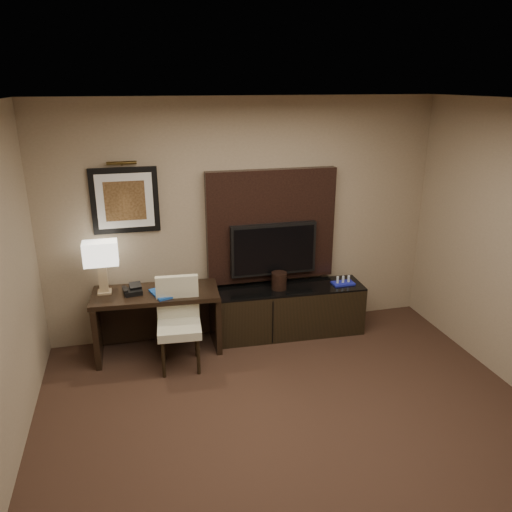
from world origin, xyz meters
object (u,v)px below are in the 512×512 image
object	(u,v)px
desk_chair	(179,327)
ice_bucket	(279,281)
minibar_tray	(343,280)
desk_phone	(133,290)
table_lamp	(102,266)
credenza	(290,310)
tv	(273,249)
desk	(158,322)

from	to	relation	value
desk_chair	ice_bucket	bearing A→B (deg)	24.52
minibar_tray	ice_bucket	bearing A→B (deg)	176.24
desk_chair	desk_phone	bearing A→B (deg)	142.70
desk_chair	table_lamp	world-z (taller)	table_lamp
credenza	table_lamp	world-z (taller)	table_lamp
tv	desk	bearing A→B (deg)	-172.08
desk	ice_bucket	world-z (taller)	ice_bucket
tv	table_lamp	size ratio (longest dim) A/B	1.67
tv	desk_phone	world-z (taller)	tv
table_lamp	desk_phone	xyz separation A→B (m)	(0.29, -0.11, -0.25)
desk	minibar_tray	bearing A→B (deg)	3.89
desk	desk_phone	world-z (taller)	desk_phone
tv	minibar_tray	bearing A→B (deg)	-13.52
table_lamp	ice_bucket	world-z (taller)	table_lamp
desk_phone	desk_chair	bearing A→B (deg)	-50.17
desk_phone	ice_bucket	size ratio (longest dim) A/B	0.92
desk	tv	xyz separation A→B (m)	(1.37, 0.19, 0.66)
credenza	ice_bucket	size ratio (longest dim) A/B	8.57
credenza	table_lamp	bearing A→B (deg)	-179.12
desk	desk_chair	distance (m)	0.45
tv	ice_bucket	bearing A→B (deg)	-78.00
desk_chair	table_lamp	size ratio (longest dim) A/B	1.53
credenza	desk_chair	world-z (taller)	desk_chair
credenza	desk_chair	distance (m)	1.42
tv	table_lamp	xyz separation A→B (m)	(-1.89, -0.08, -0.01)
desk	credenza	world-z (taller)	desk
desk_chair	desk	bearing A→B (deg)	122.17
desk_chair	desk_phone	size ratio (longest dim) A/B	5.01
desk_phone	ice_bucket	world-z (taller)	desk_phone
desk_chair	desk_phone	xyz separation A→B (m)	(-0.43, 0.39, 0.30)
desk_phone	ice_bucket	xyz separation A→B (m)	(1.63, 0.04, -0.08)
tv	desk_chair	bearing A→B (deg)	-153.71
desk_chair	ice_bucket	world-z (taller)	desk_chair
desk	minibar_tray	world-z (taller)	desk
credenza	desk_chair	xyz separation A→B (m)	(-1.34, -0.44, 0.16)
desk_chair	minibar_tray	distance (m)	2.01
desk	ice_bucket	bearing A→B (deg)	5.93
desk_phone	minibar_tray	distance (m)	2.40
tv	desk_phone	size ratio (longest dim) A/B	5.49
table_lamp	ice_bucket	distance (m)	1.95
ice_bucket	desk_chair	bearing A→B (deg)	-160.07
credenza	minibar_tray	world-z (taller)	minibar_tray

